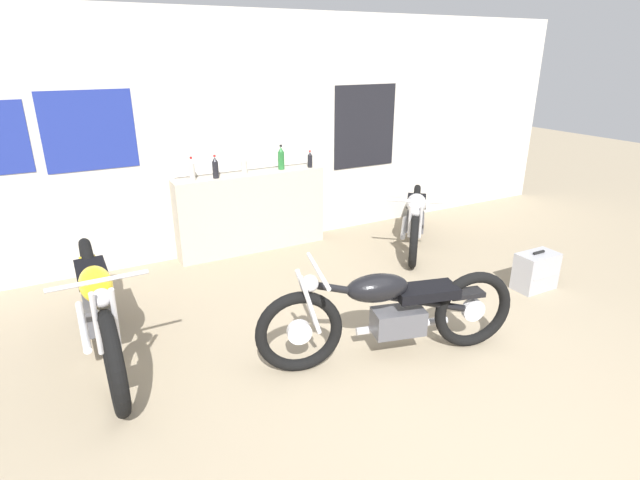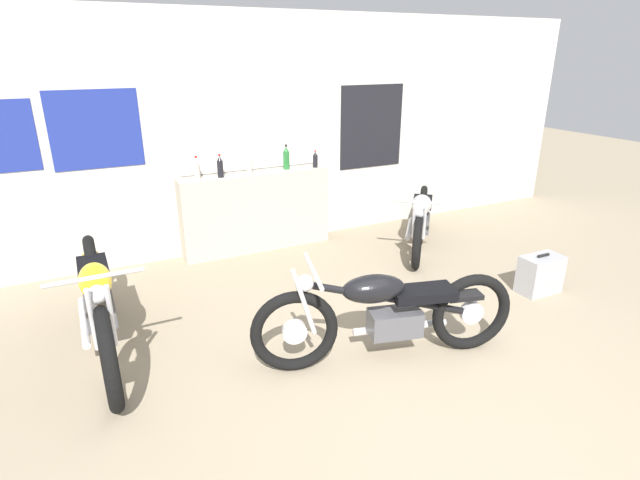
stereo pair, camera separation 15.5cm
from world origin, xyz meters
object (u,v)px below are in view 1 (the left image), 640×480
Objects in this scene: hard_case_silver at (536,271)px; bottle_leftmost at (192,170)px; motorcycle_yellow at (99,306)px; motorcycle_black at (390,312)px; bottle_left_center at (215,168)px; bottle_rightmost at (310,160)px; bottle_right_center at (281,158)px; motorcycle_silver at (415,216)px; bottle_center at (244,166)px.

bottle_leftmost is at bearing 139.67° from hard_case_silver.
motorcycle_yellow reaches higher than motorcycle_black.
motorcycle_yellow is 2.33m from motorcycle_black.
bottle_left_center reaches higher than hard_case_silver.
motorcycle_black is (-0.69, -2.71, -0.65)m from bottle_rightmost.
bottle_leftmost is 0.89× the size of bottle_right_center.
bottle_left_center is at bearing 179.24° from bottle_rightmost.
motorcycle_black is (0.52, -2.72, -0.68)m from bottle_left_center.
motorcycle_yellow is (-2.72, -1.55, -0.63)m from bottle_rightmost.
motorcycle_silver is (3.80, 0.75, -0.06)m from motorcycle_yellow.
bottle_left_center is at bearing 46.20° from motorcycle_yellow.
hard_case_silver is (2.26, -2.45, -0.88)m from bottle_center.
bottle_center is 0.10× the size of motorcycle_yellow.
motorcycle_yellow is at bearing -150.28° from bottle_rightmost.
bottle_center reaches higher than motorcycle_yellow.
bottle_left_center is 1.26× the size of bottle_rightmost.
bottle_leftmost is 0.62m from bottle_center.
hard_case_silver is at bearing -59.87° from bottle_rightmost.
motorcycle_black is (-0.33, -2.78, -0.69)m from bottle_right_center.
bottle_leftmost is 1.48m from bottle_rightmost.
bottle_right_center reaches higher than hard_case_silver.
bottle_rightmost reaches higher than motorcycle_silver.
hard_case_silver is at bearing -40.33° from bottle_leftmost.
motorcycle_yellow is at bearing -133.80° from bottle_left_center.
bottle_center is 0.50m from bottle_right_center.
bottle_left_center is 1.18× the size of bottle_center.
bottle_left_center is 2.85m from motorcycle_black.
motorcycle_silver is (2.30, -0.82, -0.71)m from bottle_left_center.
bottle_leftmost is 1.12m from bottle_right_center.
bottle_right_center is at bearing 83.20° from motorcycle_black.
bottle_left_center is at bearing 137.13° from hard_case_silver.
bottle_leftmost reaches higher than bottle_rightmost.
bottle_right_center is 0.13× the size of motorcycle_yellow.
bottle_right_center is 3.18m from hard_case_silver.
bottle_right_center is 0.37m from bottle_rightmost.
bottle_center is 2.83m from motorcycle_black.
motorcycle_silver is 1.65m from hard_case_silver.
bottle_left_center reaches higher than bottle_center.
motorcycle_yellow is (-1.50, -1.57, -0.65)m from bottle_left_center.
bottle_rightmost reaches higher than motorcycle_black.
bottle_rightmost is 0.49× the size of hard_case_silver.
bottle_rightmost reaches higher than hard_case_silver.
bottle_leftmost and bottle_left_center have the same top height.
bottle_leftmost is 1.27× the size of bottle_rightmost.
motorcycle_silver is 0.76× the size of motorcycle_black.
bottle_leftmost reaches higher than motorcycle_black.
bottle_center is (0.35, 0.02, -0.02)m from bottle_left_center.
bottle_right_center is at bearing 3.65° from bottle_left_center.
bottle_rightmost is at bearing -1.32° from bottle_leftmost.
hard_case_silver is at bearing -11.79° from motorcycle_yellow.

